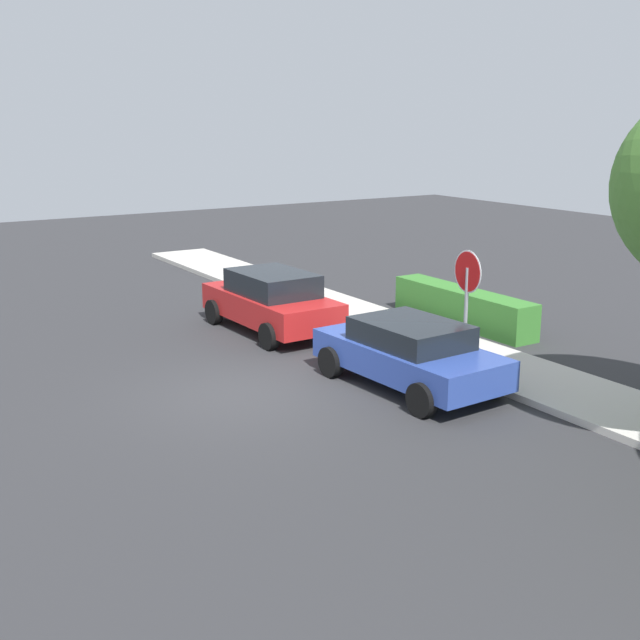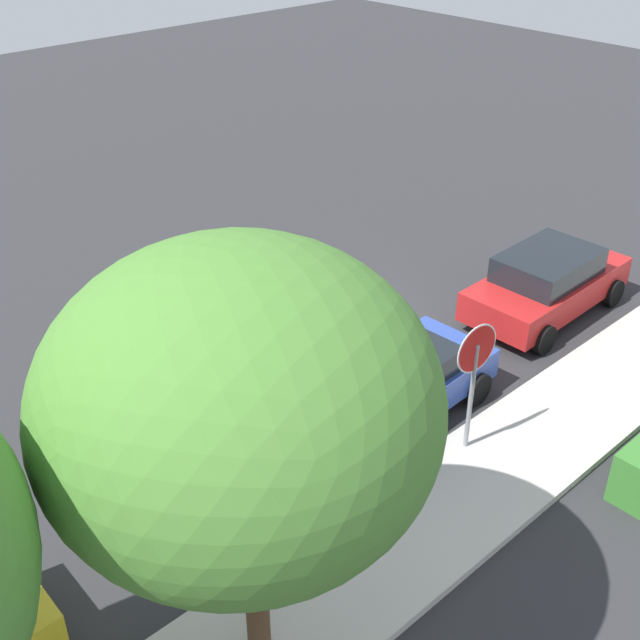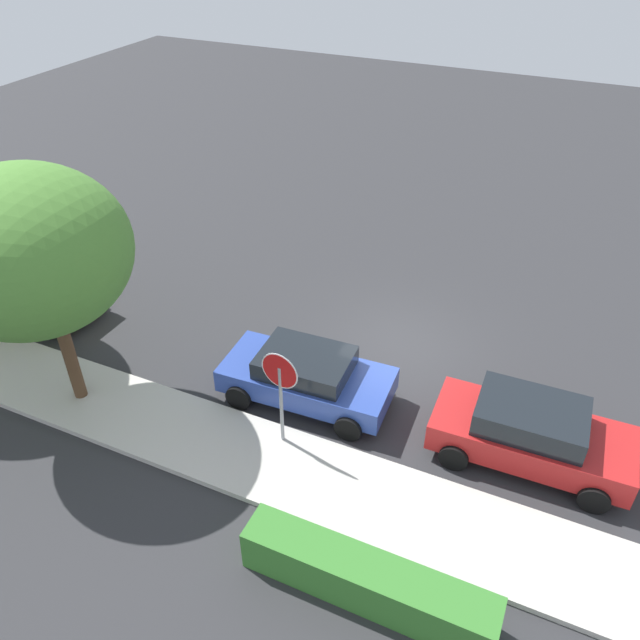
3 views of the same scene
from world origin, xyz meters
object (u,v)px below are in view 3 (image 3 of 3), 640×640
Objects in this scene: parked_car_red at (530,432)px; parked_car_yellow at (31,289)px; street_tree_mid_block at (29,251)px; parked_car_blue at (307,376)px; stop_sign at (280,383)px.

parked_car_yellow is (14.18, 0.05, -0.08)m from parked_car_red.
parked_car_red is 0.71× the size of street_tree_mid_block.
street_tree_mid_block reaches higher than parked_car_red.
parked_car_red reaches higher than parked_car_blue.
stop_sign is at bearing 169.05° from parked_car_yellow.
stop_sign is 9.36m from parked_car_yellow.
street_tree_mid_block is at bearing 145.68° from parked_car_yellow.
street_tree_mid_block reaches higher than parked_car_yellow.
parked_car_blue is 0.96× the size of parked_car_yellow.
street_tree_mid_block is at bearing 24.98° from parked_car_blue.
street_tree_mid_block is (5.18, 2.41, 3.46)m from parked_car_blue.
parked_car_blue is at bearing 178.88° from parked_car_yellow.
stop_sign is at bearing -171.22° from street_tree_mid_block.
stop_sign is at bearing 95.53° from parked_car_blue.
parked_car_yellow is at bearing -1.12° from parked_car_blue.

